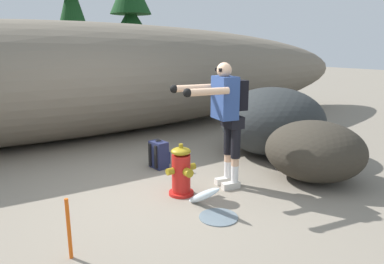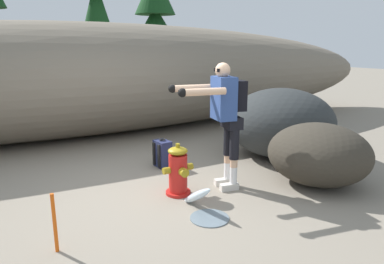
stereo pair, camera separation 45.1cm
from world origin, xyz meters
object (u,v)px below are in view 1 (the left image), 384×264
at_px(utility_worker, 226,110).
at_px(boulder_large, 272,121).
at_px(fire_hydrant, 181,172).
at_px(boulder_mid, 315,151).
at_px(survey_stake, 69,229).
at_px(spare_backpack, 159,155).

distance_m(utility_worker, boulder_large, 1.96).
xyz_separation_m(fire_hydrant, utility_worker, (0.65, -0.11, 0.78)).
bearing_deg(boulder_mid, boulder_large, 70.54).
distance_m(boulder_large, survey_stake, 4.26).
distance_m(fire_hydrant, boulder_mid, 2.03).
distance_m(spare_backpack, boulder_mid, 2.41).
relative_size(fire_hydrant, spare_backpack, 1.49).
height_order(spare_backpack, boulder_large, boulder_large).
height_order(utility_worker, boulder_mid, utility_worker).
bearing_deg(boulder_large, survey_stake, -161.77).
xyz_separation_m(utility_worker, survey_stake, (-2.30, -0.56, -0.80)).
bearing_deg(fire_hydrant, utility_worker, -9.61).
bearing_deg(survey_stake, spare_backpack, 42.86).
bearing_deg(boulder_mid, spare_backpack, 133.21).
bearing_deg(fire_hydrant, survey_stake, -158.00).
bearing_deg(boulder_mid, survey_stake, -179.31).
bearing_deg(survey_stake, fire_hydrant, 22.00).
bearing_deg(utility_worker, boulder_large, -146.02).
bearing_deg(utility_worker, fire_hydrant, 0.36).
distance_m(fire_hydrant, boulder_large, 2.49).
distance_m(boulder_mid, survey_stake, 3.58).
bearing_deg(survey_stake, utility_worker, 13.60).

